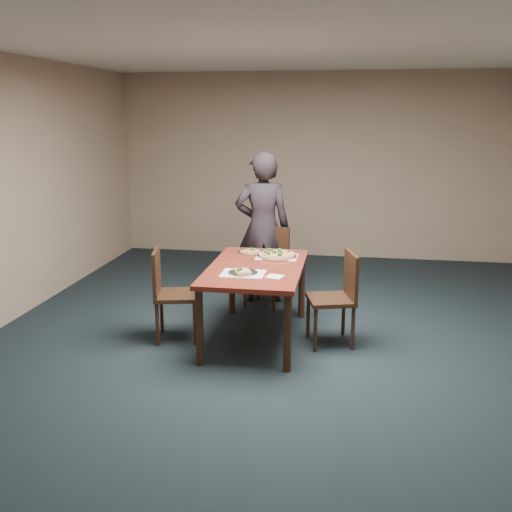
% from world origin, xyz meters
% --- Properties ---
extents(ground, '(8.00, 8.00, 0.00)m').
position_xyz_m(ground, '(0.00, 0.00, 0.00)').
color(ground, black).
rests_on(ground, ground).
extents(room_shell, '(8.00, 8.00, 8.00)m').
position_xyz_m(room_shell, '(0.00, 0.00, 1.74)').
color(room_shell, tan).
rests_on(room_shell, ground).
extents(dining_table, '(0.90, 1.50, 0.75)m').
position_xyz_m(dining_table, '(-0.31, 0.45, 0.66)').
color(dining_table, '#601B13').
rests_on(dining_table, ground).
extents(chair_far, '(0.52, 0.52, 0.91)m').
position_xyz_m(chair_far, '(-0.34, 1.53, 0.52)').
color(chair_far, black).
rests_on(chair_far, ground).
extents(chair_left, '(0.50, 0.50, 0.91)m').
position_xyz_m(chair_left, '(-1.15, 0.31, 0.52)').
color(chair_left, black).
rests_on(chair_left, ground).
extents(chair_right, '(0.52, 0.52, 0.91)m').
position_xyz_m(chair_right, '(0.50, 0.47, 0.52)').
color(chair_right, black).
rests_on(chair_right, ground).
extents(diner, '(0.71, 0.54, 1.77)m').
position_xyz_m(diner, '(-0.43, 1.66, 0.89)').
color(diner, black).
rests_on(diner, ground).
extents(placemat_main, '(0.42, 0.32, 0.00)m').
position_xyz_m(placemat_main, '(-0.15, 0.85, 0.75)').
color(placemat_main, white).
rests_on(placemat_main, dining_table).
extents(placemat_near, '(0.40, 0.30, 0.00)m').
position_xyz_m(placemat_near, '(-0.38, 0.17, 0.75)').
color(placemat_near, white).
rests_on(placemat_near, dining_table).
extents(pizza_pan, '(0.41, 0.41, 0.07)m').
position_xyz_m(pizza_pan, '(-0.16, 0.85, 0.77)').
color(pizza_pan, silver).
rests_on(pizza_pan, dining_table).
extents(slice_plate_near, '(0.28, 0.28, 0.06)m').
position_xyz_m(slice_plate_near, '(-0.38, 0.17, 0.76)').
color(slice_plate_near, silver).
rests_on(slice_plate_near, dining_table).
extents(slice_plate_far, '(0.28, 0.28, 0.06)m').
position_xyz_m(slice_plate_far, '(-0.46, 0.98, 0.76)').
color(slice_plate_far, silver).
rests_on(slice_plate_far, dining_table).
extents(napkin, '(0.17, 0.17, 0.01)m').
position_xyz_m(napkin, '(-0.08, 0.10, 0.75)').
color(napkin, white).
rests_on(napkin, dining_table).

